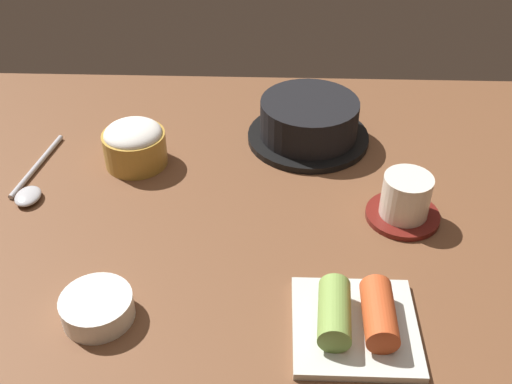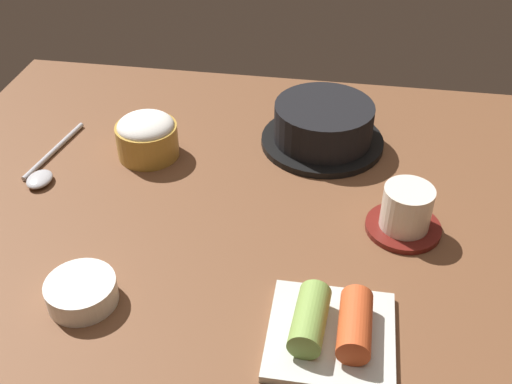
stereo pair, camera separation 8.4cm
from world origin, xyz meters
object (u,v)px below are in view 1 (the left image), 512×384
object	(u,v)px
stone_pot	(309,121)
kimchi_plate	(356,319)
spoon	(31,185)
rice_bowl	(134,143)
tea_cup_with_saucer	(405,200)
side_bowl_near	(97,307)

from	to	relation	value
stone_pot	kimchi_plate	xyz separation A→B (cm)	(3.97, -39.34, -1.74)
stone_pot	spoon	bearing A→B (deg)	-160.18
stone_pot	rice_bowl	size ratio (longest dim) A/B	2.06
kimchi_plate	tea_cup_with_saucer	bearing A→B (deg)	67.19
kimchi_plate	side_bowl_near	world-z (taller)	kimchi_plate
kimchi_plate	spoon	world-z (taller)	kimchi_plate
side_bowl_near	spoon	world-z (taller)	side_bowl_near
stone_pot	kimchi_plate	size ratio (longest dim) A/B	1.41
stone_pot	kimchi_plate	world-z (taller)	stone_pot
tea_cup_with_saucer	side_bowl_near	bearing A→B (deg)	-153.09
kimchi_plate	stone_pot	bearing A→B (deg)	95.76
side_bowl_near	rice_bowl	bearing A→B (deg)	92.74
side_bowl_near	stone_pot	bearing A→B (deg)	56.74
tea_cup_with_saucer	side_bowl_near	world-z (taller)	tea_cup_with_saucer
tea_cup_with_saucer	side_bowl_near	xyz separation A→B (cm)	(-37.59, -19.08, -1.46)
tea_cup_with_saucer	spoon	distance (cm)	53.44
stone_pot	side_bowl_near	world-z (taller)	stone_pot
stone_pot	kimchi_plate	distance (cm)	39.58
rice_bowl	spoon	size ratio (longest dim) A/B	0.52
side_bowl_near	spoon	xyz separation A→B (cm)	(-15.59, 23.75, -1.02)
rice_bowl	kimchi_plate	world-z (taller)	rice_bowl
side_bowl_near	spoon	size ratio (longest dim) A/B	0.45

